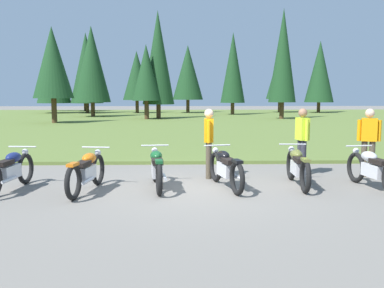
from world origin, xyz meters
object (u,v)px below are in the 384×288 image
motorcycle_british_green (157,168)px  motorcycle_navy (10,170)px  motorcycle_silver (373,169)px  motorcycle_orange (87,171)px  motorcycle_black (225,168)px  rider_in_hivis_vest (369,138)px  rider_with_back_turned (302,137)px  motorcycle_olive (298,166)px  rider_checking_bike (209,139)px

motorcycle_british_green → motorcycle_navy: bearing=-177.1°
motorcycle_british_green → motorcycle_silver: (4.61, -0.23, 0.00)m
motorcycle_orange → motorcycle_british_green: size_ratio=1.00×
motorcycle_orange → motorcycle_british_green: (1.43, 0.31, 0.00)m
motorcycle_orange → motorcycle_black: (2.91, 0.29, 0.00)m
motorcycle_british_green → motorcycle_black: size_ratio=1.01×
rider_in_hivis_vest → rider_with_back_turned: same height
motorcycle_olive → motorcycle_orange: bearing=-174.5°
motorcycle_orange → rider_checking_bike: bearing=28.0°
motorcycle_black → rider_in_hivis_vest: rider_in_hivis_vest is taller
motorcycle_navy → motorcycle_orange: bearing=-5.6°
motorcycle_british_green → rider_in_hivis_vest: rider_in_hivis_vest is taller
motorcycle_olive → rider_checking_bike: 2.18m
motorcycle_british_green → rider_checking_bike: bearing=42.0°
motorcycle_black → rider_with_back_turned: (2.09, 1.47, 0.51)m
motorcycle_british_green → rider_with_back_turned: (3.57, 1.45, 0.51)m
motorcycle_orange → rider_checking_bike: 3.02m
motorcycle_silver → rider_in_hivis_vest: size_ratio=1.26×
motorcycle_silver → rider_with_back_turned: size_ratio=1.26×
motorcycle_navy → rider_with_back_turned: 6.83m
motorcycle_silver → rider_in_hivis_vest: bearing=69.7°
rider_with_back_turned → rider_in_hivis_vest: bearing=-11.4°
motorcycle_olive → rider_checking_bike: (-1.89, 0.96, 0.51)m
rider_in_hivis_vest → motorcycle_british_green: bearing=-167.5°
rider_checking_bike → motorcycle_olive: bearing=-27.0°
motorcycle_black → rider_checking_bike: (-0.28, 1.11, 0.51)m
rider_in_hivis_vest → rider_checking_bike: bearing=-179.2°
motorcycle_navy → rider_with_back_turned: size_ratio=1.26×
motorcycle_navy → motorcycle_olive: same height
motorcycle_british_green → motorcycle_silver: bearing=-2.9°
motorcycle_navy → motorcycle_orange: (1.62, -0.16, 0.00)m
motorcycle_british_green → motorcycle_orange: bearing=-167.6°
motorcycle_orange → rider_with_back_turned: bearing=19.5°
rider_checking_bike → rider_with_back_turned: size_ratio=1.00×
motorcycle_navy → motorcycle_silver: bearing=-0.6°
motorcycle_silver → rider_in_hivis_vest: rider_in_hivis_vest is taller
motorcycle_orange → motorcycle_silver: 6.04m
motorcycle_orange → motorcycle_olive: size_ratio=1.00×
motorcycle_orange → motorcycle_black: bearing=5.7°
motorcycle_olive → motorcycle_navy: bearing=-177.5°
motorcycle_british_green → motorcycle_olive: same height
motorcycle_navy → motorcycle_silver: 7.67m
rider_in_hivis_vest → motorcycle_silver: bearing=-110.3°
motorcycle_british_green → motorcycle_silver: same height
rider_with_back_turned → motorcycle_navy: bearing=-166.4°
motorcycle_orange → rider_in_hivis_vest: (6.55, 1.45, 0.51)m
motorcycle_british_green → rider_with_back_turned: bearing=22.1°
rider_checking_bike → rider_in_hivis_vest: size_ratio=1.00×
motorcycle_navy → motorcycle_british_green: (3.05, 0.15, 0.00)m
motorcycle_orange → motorcycle_black: 2.92m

